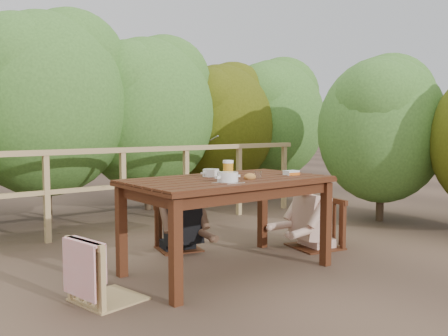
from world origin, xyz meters
TOP-DOWN VIEW (x-y plane):
  - ground at (0.00, 0.00)m, footprint 60.00×60.00m
  - table at (0.00, 0.00)m, footprint 1.73×0.97m
  - chair_left at (-1.13, -0.03)m, footprint 0.52×0.52m
  - chair_far at (0.06, 0.88)m, footprint 0.50×0.50m
  - chair_right at (1.23, 0.08)m, footprint 0.57×0.57m
  - woman at (0.06, 0.90)m, footprint 0.58×0.66m
  - diner_right at (1.26, 0.08)m, footprint 0.70×0.62m
  - railing at (0.00, 2.00)m, footprint 5.60×0.10m
  - hedge_row at (0.40, 3.20)m, footprint 6.60×1.60m
  - shrub_side at (3.20, -0.15)m, footprint 1.40×2.20m
  - soup_near at (-0.18, -0.23)m, footprint 0.28×0.28m
  - soup_far at (-0.04, 0.19)m, footprint 0.25×0.25m
  - bread_roll at (0.09, -0.19)m, footprint 0.11×0.09m
  - beer_glass at (-0.05, -0.07)m, footprint 0.09×0.09m
  - tumbler at (0.20, -0.17)m, footprint 0.07×0.07m
  - butter_tub at (0.62, -0.15)m, footprint 0.14×0.11m

SIDE VIEW (x-z plane):
  - ground at x=0.00m, z-range 0.00..0.00m
  - table at x=0.00m, z-range 0.00..0.80m
  - chair_far at x=0.06m, z-range 0.00..0.83m
  - chair_left at x=-1.13m, z-range 0.00..0.90m
  - chair_right at x=1.23m, z-range 0.00..0.96m
  - railing at x=0.00m, z-range 0.00..1.01m
  - woman at x=0.06m, z-range 0.00..1.15m
  - diner_right at x=1.26m, z-range 0.00..1.24m
  - butter_tub at x=0.62m, z-range 0.80..0.86m
  - bread_roll at x=0.09m, z-range 0.80..0.87m
  - tumbler at x=0.20m, z-range 0.80..0.88m
  - soup_far at x=-0.04m, z-range 0.80..0.88m
  - soup_near at x=-0.18m, z-range 0.80..0.90m
  - beer_glass at x=-0.05m, z-range 0.80..0.98m
  - shrub_side at x=3.20m, z-range 0.00..2.90m
  - hedge_row at x=0.40m, z-range 0.00..3.80m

